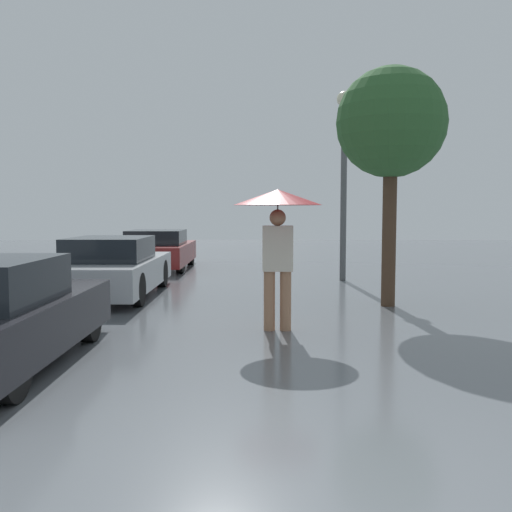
{
  "coord_description": "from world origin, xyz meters",
  "views": [
    {
      "loc": [
        -0.38,
        -2.95,
        1.7
      ],
      "look_at": [
        -0.42,
        5.06,
        1.06
      ],
      "focal_mm": 40.0,
      "sensor_mm": 36.0,
      "label": 1
    }
  ],
  "objects_px": {
    "tree": "(394,125)",
    "street_lamp": "(347,159)",
    "pedestrian": "(280,215)",
    "parked_car_middle": "(115,268)",
    "parked_car_farthest": "(161,250)"
  },
  "relations": [
    {
      "from": "pedestrian",
      "to": "parked_car_middle",
      "type": "bearing_deg",
      "value": 133.97
    },
    {
      "from": "parked_car_middle",
      "to": "tree",
      "type": "xyz_separation_m",
      "value": [
        5.22,
        -1.2,
        2.64
      ]
    },
    {
      "from": "tree",
      "to": "street_lamp",
      "type": "height_order",
      "value": "street_lamp"
    },
    {
      "from": "pedestrian",
      "to": "parked_car_middle",
      "type": "xyz_separation_m",
      "value": [
        -3.17,
        3.28,
        -1.09
      ]
    },
    {
      "from": "parked_car_middle",
      "to": "street_lamp",
      "type": "height_order",
      "value": "street_lamp"
    },
    {
      "from": "pedestrian",
      "to": "street_lamp",
      "type": "relative_size",
      "value": 0.44
    },
    {
      "from": "parked_car_middle",
      "to": "parked_car_farthest",
      "type": "distance_m",
      "value": 5.31
    },
    {
      "from": "tree",
      "to": "parked_car_farthest",
      "type": "bearing_deg",
      "value": 128.78
    },
    {
      "from": "pedestrian",
      "to": "tree",
      "type": "distance_m",
      "value": 3.31
    },
    {
      "from": "parked_car_middle",
      "to": "tree",
      "type": "bearing_deg",
      "value": -12.97
    },
    {
      "from": "pedestrian",
      "to": "parked_car_farthest",
      "type": "bearing_deg",
      "value": 110.29
    },
    {
      "from": "parked_car_middle",
      "to": "parked_car_farthest",
      "type": "height_order",
      "value": "parked_car_middle"
    },
    {
      "from": "parked_car_middle",
      "to": "pedestrian",
      "type": "bearing_deg",
      "value": -46.03
    },
    {
      "from": "pedestrian",
      "to": "tree",
      "type": "bearing_deg",
      "value": 45.37
    },
    {
      "from": "parked_car_farthest",
      "to": "tree",
      "type": "distance_m",
      "value": 8.77
    }
  ]
}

